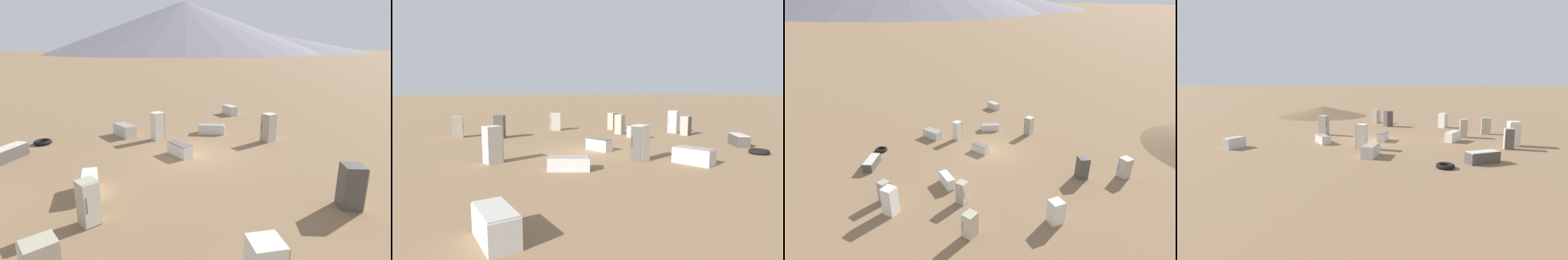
# 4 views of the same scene
# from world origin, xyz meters

# --- Properties ---
(ground_plane) EXTENTS (1000.00, 1000.00, 0.00)m
(ground_plane) POSITION_xyz_m (0.00, 0.00, 0.00)
(ground_plane) COLOR #846647
(discarded_fridge_0) EXTENTS (0.88, 0.93, 1.47)m
(discarded_fridge_0) POSITION_xyz_m (-9.29, 2.58, 0.73)
(discarded_fridge_0) COLOR silver
(discarded_fridge_0) RESTS_ON ground_plane
(discarded_fridge_1) EXTENTS (1.43, 0.72, 0.75)m
(discarded_fridge_1) POSITION_xyz_m (7.96, -6.98, 0.37)
(discarded_fridge_1) COLOR silver
(discarded_fridge_1) RESTS_ON ground_plane
(discarded_fridge_2) EXTENTS (0.75, 0.84, 1.70)m
(discarded_fridge_2) POSITION_xyz_m (0.42, -5.12, 0.85)
(discarded_fridge_2) COLOR beige
(discarded_fridge_2) RESTS_ON ground_plane
(discarded_fridge_3) EXTENTS (0.78, 0.75, 1.44)m
(discarded_fridge_3) POSITION_xyz_m (-1.34, 9.70, 0.72)
(discarded_fridge_3) COLOR #A89E93
(discarded_fridge_3) RESTS_ON ground_plane
(discarded_fridge_4) EXTENTS (0.75, 0.81, 1.71)m
(discarded_fridge_4) POSITION_xyz_m (3.62, 0.86, 0.85)
(discarded_fridge_4) COLOR silver
(discarded_fridge_4) RESTS_ON ground_plane
(discarded_fridge_5) EXTENTS (0.99, 1.00, 1.61)m
(discarded_fridge_5) POSITION_xyz_m (-7.28, -2.73, 0.80)
(discarded_fridge_5) COLOR #4C4742
(discarded_fridge_5) RESTS_ON ground_plane
(discarded_fridge_6) EXTENTS (1.62, 0.93, 0.65)m
(discarded_fridge_6) POSITION_xyz_m (0.32, 0.73, 0.33)
(discarded_fridge_6) COLOR white
(discarded_fridge_6) RESTS_ON ground_plane
(discarded_fridge_7) EXTENTS (1.66, 0.81, 0.78)m
(discarded_fridge_7) POSITION_xyz_m (-2.22, 5.57, 0.39)
(discarded_fridge_7) COLOR white
(discarded_fridge_7) RESTS_ON ground_plane
(discarded_fridge_8) EXTENTS (1.50, 1.84, 0.59)m
(discarded_fridge_8) POSITION_xyz_m (3.40, -2.79, 0.29)
(discarded_fridge_8) COLOR silver
(discarded_fridge_8) RESTS_ON ground_plane
(discarded_fridge_9) EXTENTS (0.76, 0.75, 1.52)m
(discarded_fridge_9) POSITION_xyz_m (-4.47, 5.84, 0.76)
(discarded_fridge_9) COLOR #B2A88E
(discarded_fridge_9) RESTS_ON ground_plane
(discarded_fridge_10) EXTENTS (0.78, 0.89, 1.46)m
(discarded_fridge_10) POSITION_xyz_m (-7.17, 7.15, 0.73)
(discarded_fridge_10) COLOR #B2A88E
(discarded_fridge_10) RESTS_ON ground_plane
(discarded_fridge_11) EXTENTS (1.94, 1.79, 0.68)m
(discarded_fridge_11) POSITION_xyz_m (3.45, 8.88, 0.34)
(discarded_fridge_11) COLOR #4C4742
(discarded_fridge_11) RESTS_ON ground_plane
(discarded_fridge_12) EXTENTS (0.98, 1.00, 1.78)m
(discarded_fridge_12) POSITION_xyz_m (-2.72, 9.84, 0.89)
(discarded_fridge_12) COLOR white
(discarded_fridge_12) RESTS_ON ground_plane
(discarded_fridge_13) EXTENTS (1.89, 1.21, 0.74)m
(discarded_fridge_13) POSITION_xyz_m (5.29, 2.56, 0.37)
(discarded_fridge_13) COLOR silver
(discarded_fridge_13) RESTS_ON ground_plane
(discarded_fridge_14) EXTENTS (0.79, 0.83, 1.52)m
(discarded_fridge_14) POSITION_xyz_m (-9.09, -5.22, 0.76)
(discarded_fridge_14) COLOR #B2A88E
(discarded_fridge_14) RESTS_ON ground_plane
(scrap_tire) EXTENTS (1.01, 1.01, 0.24)m
(scrap_tire) POSITION_xyz_m (5.57, 7.37, 0.12)
(scrap_tire) COLOR black
(scrap_tire) RESTS_ON ground_plane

